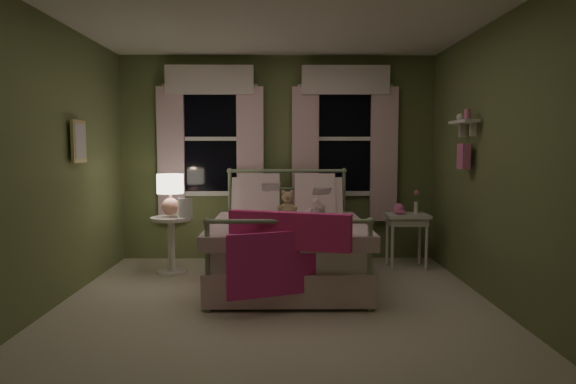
{
  "coord_description": "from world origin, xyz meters",
  "views": [
    {
      "loc": [
        0.06,
        -4.49,
        1.44
      ],
      "look_at": [
        0.11,
        0.57,
        1.0
      ],
      "focal_mm": 32.0,
      "sensor_mm": 36.0,
      "label": 1
    }
  ],
  "objects_px": {
    "child_left": "(263,192)",
    "teddy_bear": "(287,206)",
    "child_right": "(312,190)",
    "nightstand_left": "(171,237)",
    "bed": "(288,246)",
    "nightstand_right": "(407,222)",
    "table_lamp": "(170,190)"
  },
  "relations": [
    {
      "from": "child_left",
      "to": "teddy_bear",
      "type": "height_order",
      "value": "child_left"
    },
    {
      "from": "child_left",
      "to": "teddy_bear",
      "type": "xyz_separation_m",
      "value": [
        0.28,
        -0.16,
        -0.14
      ]
    },
    {
      "from": "teddy_bear",
      "to": "child_right",
      "type": "bearing_deg",
      "value": 29.5
    },
    {
      "from": "teddy_bear",
      "to": "nightstand_left",
      "type": "relative_size",
      "value": 0.47
    },
    {
      "from": "bed",
      "to": "nightstand_left",
      "type": "relative_size",
      "value": 3.13
    },
    {
      "from": "bed",
      "to": "child_right",
      "type": "xyz_separation_m",
      "value": [
        0.28,
        0.42,
        0.57
      ]
    },
    {
      "from": "nightstand_left",
      "to": "nightstand_right",
      "type": "distance_m",
      "value": 2.77
    },
    {
      "from": "teddy_bear",
      "to": "table_lamp",
      "type": "xyz_separation_m",
      "value": [
        -1.33,
        0.14,
        0.16
      ]
    },
    {
      "from": "bed",
      "to": "nightstand_right",
      "type": "xyz_separation_m",
      "value": [
        1.43,
        0.64,
        0.17
      ]
    },
    {
      "from": "nightstand_left",
      "to": "teddy_bear",
      "type": "bearing_deg",
      "value": -5.87
    },
    {
      "from": "child_right",
      "to": "nightstand_left",
      "type": "xyz_separation_m",
      "value": [
        -1.61,
        -0.02,
        -0.54
      ]
    },
    {
      "from": "child_right",
      "to": "bed",
      "type": "bearing_deg",
      "value": 53.21
    },
    {
      "from": "nightstand_right",
      "to": "table_lamp",
      "type": "bearing_deg",
      "value": -175.03
    },
    {
      "from": "child_right",
      "to": "table_lamp",
      "type": "xyz_separation_m",
      "value": [
        -1.61,
        -0.02,
        -0.0
      ]
    },
    {
      "from": "bed",
      "to": "teddy_bear",
      "type": "distance_m",
      "value": 0.49
    },
    {
      "from": "child_left",
      "to": "nightstand_right",
      "type": "bearing_deg",
      "value": -159.66
    },
    {
      "from": "table_lamp",
      "to": "child_left",
      "type": "bearing_deg",
      "value": 1.2
    },
    {
      "from": "teddy_bear",
      "to": "nightstand_left",
      "type": "xyz_separation_m",
      "value": [
        -1.33,
        0.14,
        -0.37
      ]
    },
    {
      "from": "child_left",
      "to": "bed",
      "type": "bearing_deg",
      "value": 136.68
    },
    {
      "from": "child_right",
      "to": "nightstand_left",
      "type": "bearing_deg",
      "value": -2.41
    },
    {
      "from": "nightstand_right",
      "to": "child_left",
      "type": "bearing_deg",
      "value": -172.74
    },
    {
      "from": "nightstand_left",
      "to": "table_lamp",
      "type": "height_order",
      "value": "table_lamp"
    },
    {
      "from": "bed",
      "to": "child_left",
      "type": "distance_m",
      "value": 0.75
    },
    {
      "from": "bed",
      "to": "child_right",
      "type": "bearing_deg",
      "value": 56.4
    },
    {
      "from": "child_right",
      "to": "table_lamp",
      "type": "distance_m",
      "value": 1.61
    },
    {
      "from": "child_left",
      "to": "nightstand_right",
      "type": "xyz_separation_m",
      "value": [
        1.71,
        0.22,
        -0.38
      ]
    },
    {
      "from": "bed",
      "to": "nightstand_right",
      "type": "height_order",
      "value": "bed"
    },
    {
      "from": "bed",
      "to": "teddy_bear",
      "type": "height_order",
      "value": "bed"
    },
    {
      "from": "child_left",
      "to": "child_right",
      "type": "height_order",
      "value": "child_right"
    },
    {
      "from": "child_right",
      "to": "teddy_bear",
      "type": "bearing_deg",
      "value": 26.3
    },
    {
      "from": "bed",
      "to": "child_left",
      "type": "relative_size",
      "value": 2.81
    },
    {
      "from": "nightstand_left",
      "to": "table_lamp",
      "type": "distance_m",
      "value": 0.54
    }
  ]
}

